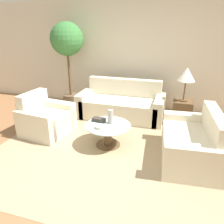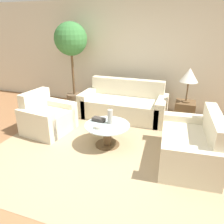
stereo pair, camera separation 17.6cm
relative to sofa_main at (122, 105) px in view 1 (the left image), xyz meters
The scene contains 13 objects.
ground_plane 2.05m from the sofa_main, 89.99° to the right, with size 14.00×14.00×0.00m, color #8E603D.
wall_back 1.28m from the sofa_main, 89.98° to the left, with size 10.00×0.06×2.60m.
rug 1.42m from the sofa_main, 85.83° to the right, with size 3.74×3.62×0.01m.
sofa_main is the anchor object (origin of this frame).
armchair 1.78m from the sofa_main, 135.28° to the right, with size 0.90×0.98×0.81m.
loveseat 2.10m from the sofa_main, 42.58° to the right, with size 0.93×1.42×0.83m.
coffee_table 1.40m from the sofa_main, 85.83° to the right, with size 0.80×0.80×0.41m.
side_table 1.36m from the sofa_main, ahead, with size 0.40×0.40×0.53m.
table_lamp 1.58m from the sofa_main, ahead, with size 0.36×0.36×0.70m.
potted_plant 1.91m from the sofa_main, behind, with size 0.78×0.78×2.10m.
vase 1.34m from the sofa_main, 84.45° to the right, with size 0.09×0.09×0.25m.
bowl 1.57m from the sofa_main, 89.55° to the right, with size 0.16×0.16×0.05m.
book_stack 1.32m from the sofa_main, 94.22° to the right, with size 0.24×0.13×0.07m.
Camera 1 is at (1.15, -2.65, 2.05)m, focal length 35.00 mm.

